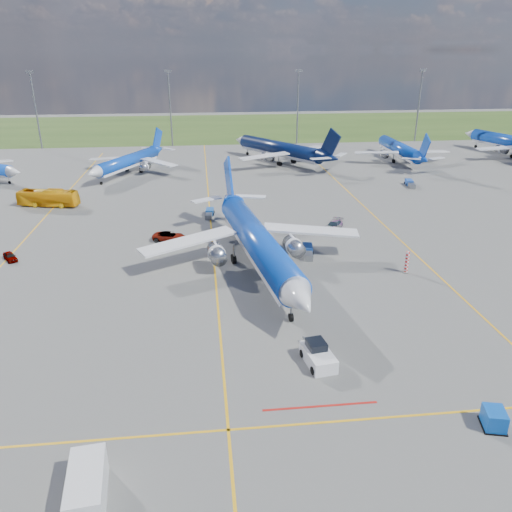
{
  "coord_description": "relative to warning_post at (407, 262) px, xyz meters",
  "views": [
    {
      "loc": [
        -1.28,
        -51.66,
        28.22
      ],
      "look_at": [
        5.18,
        6.46,
        4.0
      ],
      "focal_mm": 35.0,
      "sensor_mm": 36.0,
      "label": 1
    }
  ],
  "objects": [
    {
      "name": "apron_bus",
      "position": [
        -57.09,
        37.92,
        0.14
      ],
      "size": [
        12.11,
        5.29,
        3.28
      ],
      "primitive_type": "imported",
      "rotation": [
        0.0,
        0.0,
        1.35
      ],
      "color": "#F1AA0E",
      "rests_on": "ground"
    },
    {
      "name": "uld_container",
      "position": [
        -4.7,
        -29.96,
        -0.7
      ],
      "size": [
        2.03,
        2.32,
        1.6
      ],
      "primitive_type": "cube",
      "rotation": [
        0.0,
        0.0,
        -0.24
      ],
      "color": "#0C48A9",
      "rests_on": "ground"
    },
    {
      "name": "grass_strip",
      "position": [
        -26.0,
        142.0,
        -1.5
      ],
      "size": [
        400.0,
        80.0,
        0.01
      ],
      "primitive_type": "cube",
      "color": "#2D4719",
      "rests_on": "ground"
    },
    {
      "name": "baggage_tug_w",
      "position": [
        -12.04,
        7.75,
        -0.97
      ],
      "size": [
        2.11,
        5.18,
        1.13
      ],
      "rotation": [
        0.0,
        0.0,
        -0.16
      ],
      "color": "#1A469F",
      "rests_on": "ground"
    },
    {
      "name": "service_car_b",
      "position": [
        -32.82,
        16.0,
        -0.78
      ],
      "size": [
        5.6,
        3.5,
        1.44
      ],
      "primitive_type": "imported",
      "rotation": [
        0.0,
        0.0,
        1.34
      ],
      "color": "#999999",
      "rests_on": "ground"
    },
    {
      "name": "service_car_c",
      "position": [
        -5.32,
        18.32,
        -0.76
      ],
      "size": [
        4.47,
        5.42,
        1.48
      ],
      "primitive_type": "imported",
      "rotation": [
        0.0,
        0.0,
        -0.56
      ],
      "color": "#999999",
      "rests_on": "ground"
    },
    {
      "name": "service_van",
      "position": [
        -35.78,
        -33.72,
        -0.32
      ],
      "size": [
        2.93,
        5.6,
        2.37
      ],
      "primitive_type": "cube",
      "rotation": [
        0.0,
        0.0,
        0.11
      ],
      "color": "silver",
      "rests_on": "ground"
    },
    {
      "name": "baggage_tug_c",
      "position": [
        -26.13,
        28.28,
        -1.0
      ],
      "size": [
        1.77,
        4.84,
        1.06
      ],
      "rotation": [
        0.0,
        0.0,
        -0.11
      ],
      "color": "#184994",
      "rests_on": "ground"
    },
    {
      "name": "main_airliner",
      "position": [
        -20.05,
        3.36,
        -1.5
      ],
      "size": [
        39.97,
        49.01,
        11.7
      ],
      "primitive_type": null,
      "rotation": [
        0.0,
        0.0,
        0.14
      ],
      "color": "#0C3DB2",
      "rests_on": "ground"
    },
    {
      "name": "bg_jet_n",
      "position": [
        -6.14,
        72.89,
        -1.5
      ],
      "size": [
        49.12,
        51.87,
        10.83
      ],
      "primitive_type": null,
      "rotation": [
        0.0,
        0.0,
        3.73
      ],
      "color": "#07153D",
      "rests_on": "ground"
    },
    {
      "name": "service_car_a",
      "position": [
        -55.3,
        10.38,
        -0.92
      ],
      "size": [
        3.03,
        3.63,
        1.17
      ],
      "primitive_type": "imported",
      "rotation": [
        0.0,
        0.0,
        0.58
      ],
      "color": "#999999",
      "rests_on": "ground"
    },
    {
      "name": "bg_jet_ene",
      "position": [
        61.73,
        74.96,
        -1.5
      ],
      "size": [
        41.34,
        48.12,
        10.78
      ],
      "primitive_type": null,
      "rotation": [
        0.0,
        0.0,
        3.42
      ],
      "color": "#0C3DB2",
      "rests_on": "ground"
    },
    {
      "name": "pushback_tug",
      "position": [
        -16.8,
        -19.63,
        -0.64
      ],
      "size": [
        3.0,
        6.38,
        2.12
      ],
      "rotation": [
        0.0,
        0.0,
        0.16
      ],
      "color": "silver",
      "rests_on": "ground"
    },
    {
      "name": "floodlight_masts",
      "position": [
        -16.0,
        102.0,
        11.06
      ],
      "size": [
        202.2,
        0.5,
        22.7
      ],
      "color": "slate",
      "rests_on": "ground"
    },
    {
      "name": "bg_jet_nnw",
      "position": [
        -44.92,
        64.09,
        -1.5
      ],
      "size": [
        38.33,
        42.16,
        8.97
      ],
      "primitive_type": null,
      "rotation": [
        0.0,
        0.0,
        -0.45
      ],
      "color": "#0C3DB2",
      "rests_on": "ground"
    },
    {
      "name": "ground",
      "position": [
        -26.0,
        -8.0,
        -1.5
      ],
      "size": [
        400.0,
        400.0,
        0.0
      ],
      "primitive_type": "plane",
      "color": "#555552",
      "rests_on": "ground"
    },
    {
      "name": "baggage_tug_e",
      "position": [
        19.08,
        45.1,
        -0.95
      ],
      "size": [
        2.26,
        5.35,
        1.17
      ],
      "rotation": [
        0.0,
        0.0,
        -0.17
      ],
      "color": "#1B47A6",
      "rests_on": "ground"
    },
    {
      "name": "taxiway_lines",
      "position": [
        -25.83,
        19.7,
        -1.49
      ],
      "size": [
        60.25,
        160.0,
        0.02
      ],
      "color": "gold",
      "rests_on": "ground"
    },
    {
      "name": "bg_jet_ne",
      "position": [
        26.66,
        71.6,
        -1.5
      ],
      "size": [
        28.43,
        36.99,
        9.57
      ],
      "primitive_type": null,
      "rotation": [
        0.0,
        0.0,
        3.13
      ],
      "color": "#0C3DB2",
      "rests_on": "ground"
    },
    {
      "name": "warning_post",
      "position": [
        0.0,
        0.0,
        0.0
      ],
      "size": [
        0.5,
        0.5,
        3.0
      ],
      "primitive_type": "cylinder",
      "color": "red",
      "rests_on": "ground"
    }
  ]
}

